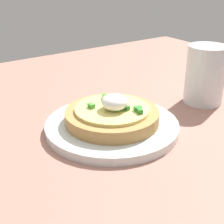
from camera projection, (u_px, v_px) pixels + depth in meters
The scene contains 4 objects.
dining_table at pixel (82, 111), 70.26cm from camera, with size 129.06×83.40×3.29cm, color #A16E5F.
plate at pixel (112, 126), 58.72cm from camera, with size 24.12×24.12×1.53cm, color silver.
pizza at pixel (112, 114), 57.71cm from camera, with size 16.89×16.89×5.60cm.
cup_far at pixel (205, 76), 68.46cm from camera, with size 8.31×8.31×12.37cm.
Camera 1 is at (-31.55, -55.88, 30.96)cm, focal length 51.80 mm.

